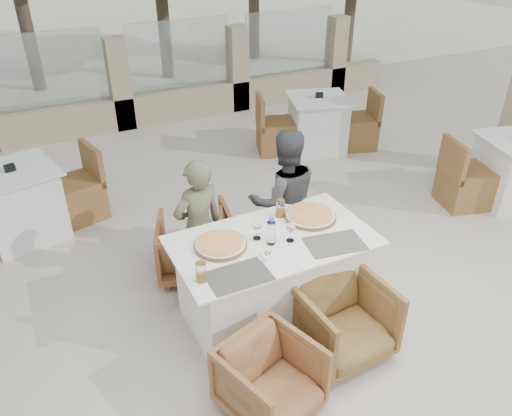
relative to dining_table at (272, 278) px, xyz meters
name	(u,v)px	position (x,y,z in m)	size (l,w,h in m)	color
ground	(261,311)	(-0.07, 0.06, -0.39)	(80.00, 80.00, 0.00)	beige
sand_patch	(51,26)	(-0.07, 14.06, -0.38)	(30.00, 16.00, 0.01)	#F9F3CB
perimeter_wall_far	(119,78)	(-0.07, 4.86, 0.42)	(10.00, 0.34, 1.60)	tan
dining_table	(272,278)	(0.00, 0.00, 0.00)	(1.60, 0.90, 0.77)	white
placemat_near_left	(239,276)	(-0.44, -0.30, 0.39)	(0.45, 0.30, 0.00)	#504B44
placemat_near_right	(335,244)	(0.40, -0.27, 0.39)	(0.45, 0.30, 0.00)	#5B564E
pizza_left	(221,244)	(-0.41, 0.09, 0.41)	(0.41, 0.41, 0.05)	#CD591C
pizza_right	(311,215)	(0.44, 0.14, 0.41)	(0.44, 0.44, 0.06)	#CF531C
water_bottle	(271,231)	(-0.04, -0.04, 0.50)	(0.07, 0.07, 0.23)	#9FBED1
wine_glass_centre	(257,229)	(-0.11, 0.07, 0.48)	(0.08, 0.08, 0.18)	silver
wine_glass_near	(290,231)	(0.11, -0.07, 0.48)	(0.08, 0.08, 0.18)	white
beer_glass_left	(201,272)	(-0.69, -0.22, 0.46)	(0.08, 0.08, 0.15)	orange
beer_glass_right	(280,208)	(0.22, 0.28, 0.46)	(0.08, 0.08, 0.16)	#BF771B
olive_dish	(268,255)	(-0.15, -0.19, 0.41)	(0.11, 0.11, 0.04)	white
armchair_far_left	(192,247)	(-0.40, 0.85, -0.10)	(0.61, 0.63, 0.57)	brown
armchair_far_right	(255,228)	(0.28, 0.88, -0.10)	(0.61, 0.63, 0.57)	#915A34
armchair_near_left	(271,380)	(-0.46, -0.84, -0.11)	(0.59, 0.61, 0.55)	brown
armchair_near_right	(342,319)	(0.29, -0.60, -0.07)	(0.66, 0.68, 0.62)	brown
diner_left	(199,227)	(-0.40, 0.61, 0.26)	(0.47, 0.31, 1.29)	#5B5C43
diner_right	(284,201)	(0.44, 0.61, 0.31)	(0.68, 0.53, 1.39)	#3E4143
bg_table_a	(20,204)	(-1.77, 2.24, 0.00)	(1.64, 0.82, 0.77)	silver
bg_table_b	(317,124)	(2.22, 2.78, 0.00)	(1.64, 0.82, 0.77)	silver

